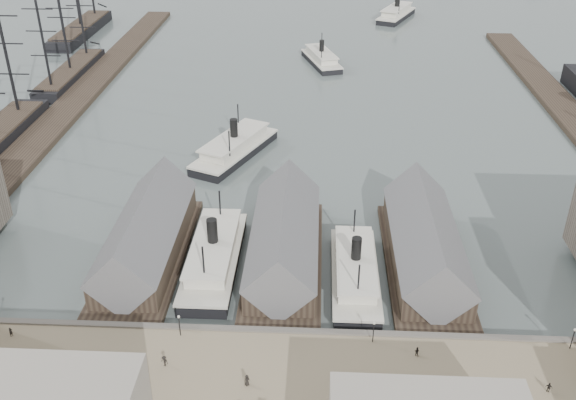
{
  "coord_description": "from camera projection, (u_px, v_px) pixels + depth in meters",
  "views": [
    {
      "loc": [
        5.75,
        -83.26,
        69.72
      ],
      "look_at": [
        0.0,
        30.0,
        6.0
      ],
      "focal_mm": 40.0,
      "sensor_mm": 36.0,
      "label": 1
    }
  ],
  "objects": [
    {
      "name": "ground",
      "position": [
        279.0,
        319.0,
        106.9
      ],
      "size": [
        900.0,
        900.0,
        0.0
      ],
      "primitive_type": "plane",
      "color": "#4C5856",
      "rests_on": "ground"
    },
    {
      "name": "seawall",
      "position": [
        277.0,
        335.0,
        101.81
      ],
      "size": [
        180.0,
        1.2,
        2.3
      ],
      "primitive_type": "cube",
      "color": "#59544C",
      "rests_on": "ground"
    },
    {
      "name": "west_wharf",
      "position": [
        78.0,
        98.0,
        196.58
      ],
      "size": [
        10.0,
        220.0,
        1.6
      ],
      "primitive_type": "cube",
      "color": "#2D231C",
      "rests_on": "ground"
    },
    {
      "name": "east_wharf",
      "position": [
        574.0,
        119.0,
        181.42
      ],
      "size": [
        10.0,
        180.0,
        1.6
      ],
      "primitive_type": "cube",
      "color": "#2D231C",
      "rests_on": "ground"
    },
    {
      "name": "ferry_shed_west",
      "position": [
        147.0,
        237.0,
        120.47
      ],
      "size": [
        14.0,
        42.0,
        12.6
      ],
      "color": "#2D231C",
      "rests_on": "ground"
    },
    {
      "name": "ferry_shed_center",
      "position": [
        284.0,
        241.0,
        119.32
      ],
      "size": [
        14.0,
        42.0,
        12.6
      ],
      "color": "#2D231C",
      "rests_on": "ground"
    },
    {
      "name": "ferry_shed_east",
      "position": [
        425.0,
        245.0,
        118.17
      ],
      "size": [
        14.0,
        42.0,
        12.6
      ],
      "color": "#2D231C",
      "rests_on": "ground"
    },
    {
      "name": "lamp_post_near_w",
      "position": [
        179.0,
        322.0,
        99.16
      ],
      "size": [
        0.44,
        0.44,
        3.92
      ],
      "color": "black",
      "rests_on": "quay"
    },
    {
      "name": "lamp_post_near_e",
      "position": [
        374.0,
        328.0,
        97.83
      ],
      "size": [
        0.44,
        0.44,
        3.92
      ],
      "color": "black",
      "rests_on": "quay"
    },
    {
      "name": "lamp_post_far_e",
      "position": [
        574.0,
        335.0,
        96.51
      ],
      "size": [
        0.44,
        0.44,
        3.92
      ],
      "color": "black",
      "rests_on": "quay"
    },
    {
      "name": "ferry_docked_west",
      "position": [
        214.0,
        255.0,
        118.91
      ],
      "size": [
        9.09,
        30.31,
        10.82
      ],
      "color": "black",
      "rests_on": "ground"
    },
    {
      "name": "ferry_docked_east",
      "position": [
        355.0,
        271.0,
        114.91
      ],
      "size": [
        8.28,
        27.61,
        9.86
      ],
      "color": "black",
      "rests_on": "ground"
    },
    {
      "name": "ferry_open_near",
      "position": [
        235.0,
        147.0,
        160.81
      ],
      "size": [
        20.17,
        30.81,
        10.62
      ],
      "rotation": [
        0.0,
        0.0,
        -0.42
      ],
      "color": "black",
      "rests_on": "ground"
    },
    {
      "name": "ferry_open_mid",
      "position": [
        321.0,
        58.0,
        227.55
      ],
      "size": [
        15.25,
        26.93,
        9.21
      ],
      "rotation": [
        0.0,
        0.0,
        0.31
      ],
      "color": "black",
      "rests_on": "ground"
    },
    {
      "name": "ferry_open_far",
      "position": [
        396.0,
        13.0,
        285.54
      ],
      "size": [
        20.08,
        30.81,
        10.62
      ],
      "rotation": [
        0.0,
        0.0,
        -0.41
      ],
      "color": "black",
      "rests_on": "ground"
    },
    {
      "name": "sailing_ship_mid",
      "position": [
        71.0,
        72.0,
        213.46
      ],
      "size": [
        8.32,
        48.08,
        34.21
      ],
      "color": "black",
      "rests_on": "ground"
    },
    {
      "name": "sailing_ship_far",
      "position": [
        81.0,
        28.0,
        261.85
      ],
      "size": [
        9.57,
        53.19,
        39.36
      ],
      "color": "black",
      "rests_on": "ground"
    },
    {
      "name": "horse_cart_left",
      "position": [
        26.0,
        356.0,
        95.39
      ],
      "size": [
        4.7,
        1.96,
        1.45
      ],
      "rotation": [
        0.0,
        0.0,
        1.43
      ],
      "color": "black",
      "rests_on": "quay"
    },
    {
      "name": "pedestrian_0",
      "position": [
        11.0,
        332.0,
        99.93
      ],
      "size": [
        0.64,
        0.72,
        1.61
      ],
      "primitive_type": "imported",
      "rotation": [
        0.0,
        0.0,
        1.13
      ],
      "color": "black",
      "rests_on": "quay"
    },
    {
      "name": "pedestrian_1",
      "position": [
        45.0,
        378.0,
        91.42
      ],
      "size": [
        0.84,
        0.67,
        1.64
      ],
      "primitive_type": "imported",
      "rotation": [
        0.0,
        0.0,
        6.21
      ],
      "color": "black",
      "rests_on": "quay"
    },
    {
      "name": "pedestrian_2",
      "position": [
        164.0,
        361.0,
        94.25
      ],
      "size": [
        1.29,
        1.01,
        1.75
      ],
      "primitive_type": "imported",
      "rotation": [
        0.0,
        0.0,
        5.92
      ],
      "color": "black",
      "rests_on": "quay"
    },
    {
      "name": "pedestrian_4",
      "position": [
        247.0,
        380.0,
        90.87
      ],
      "size": [
        1.04,
        1.01,
        1.81
      ],
      "primitive_type": "imported",
      "rotation": [
        0.0,
        0.0,
        0.72
      ],
      "color": "black",
      "rests_on": "quay"
    },
    {
      "name": "pedestrian_5",
      "position": [
        376.0,
        383.0,
        90.57
      ],
      "size": [
        0.74,
        0.66,
        1.65
      ],
      "primitive_type": "imported",
      "rotation": [
        0.0,
        0.0,
        2.67
      ],
      "color": "black",
      "rests_on": "quay"
    },
    {
      "name": "pedestrian_6",
      "position": [
        417.0,
        351.0,
        96.18
      ],
      "size": [
        0.95,
        0.88,
        1.56
      ],
      "primitive_type": "imported",
      "rotation": [
        0.0,
        0.0,
        2.66
      ],
      "color": "black",
      "rests_on": "quay"
    },
    {
      "name": "pedestrian_8",
      "position": [
        549.0,
        387.0,
        89.78
      ],
      "size": [
        1.04,
        0.7,
        1.63
      ],
      "primitive_type": "imported",
      "rotation": [
        0.0,
        0.0,
        2.79
      ],
      "color": "black",
      "rests_on": "quay"
    }
  ]
}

